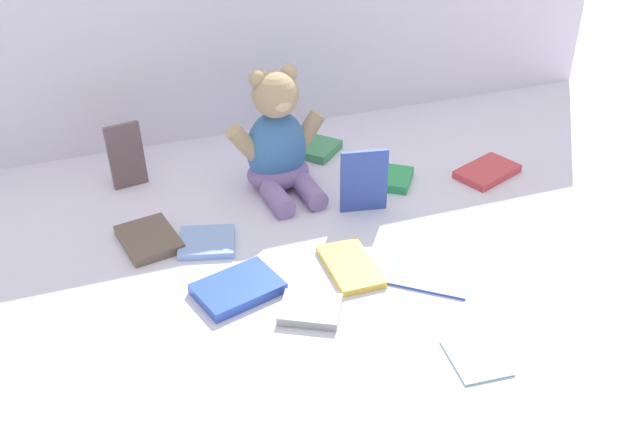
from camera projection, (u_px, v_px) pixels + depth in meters
name	position (u px, v px, depth m)	size (l,w,h in m)	color
ground_plane	(301.00, 231.00, 1.39)	(3.20, 3.20, 0.00)	silver
backdrop_drape	(233.00, 13.00, 1.60)	(1.82, 0.03, 0.55)	white
teddy_bear	(278.00, 145.00, 1.48)	(0.21, 0.19, 0.25)	#3F72B2
book_case_0	(477.00, 357.00, 1.11)	(0.08, 0.09, 0.01)	#88BACA
book_case_1	(386.00, 178.00, 1.54)	(0.09, 0.10, 0.02)	green
book_case_2	(310.00, 310.00, 1.19)	(0.08, 0.10, 0.02)	#97989C
book_case_3	(350.00, 266.00, 1.29)	(0.08, 0.14, 0.01)	gold
book_case_4	(364.00, 181.00, 1.42)	(0.09, 0.01, 0.13)	#354CA5
book_case_5	(126.00, 155.00, 1.50)	(0.07, 0.01, 0.13)	brown
book_case_6	(149.00, 239.00, 1.36)	(0.09, 0.12, 0.02)	brown
book_case_7	(430.00, 275.00, 1.27)	(0.09, 0.14, 0.01)	#3753B2
book_case_8	(487.00, 172.00, 1.57)	(0.08, 0.13, 0.02)	#CF3E43
book_case_9	(207.00, 242.00, 1.35)	(0.09, 0.10, 0.01)	#85A4DD
book_case_10	(315.00, 148.00, 1.65)	(0.09, 0.09, 0.02)	#418F5A
book_case_11	(238.00, 288.00, 1.24)	(0.10, 0.14, 0.02)	blue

